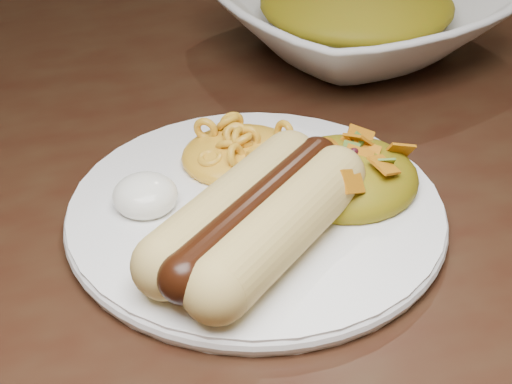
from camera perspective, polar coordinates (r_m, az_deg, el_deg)
name	(u,v)px	position (r m, az deg, el deg)	size (l,w,h in m)	color
table	(71,238)	(0.69, -13.31, -3.27)	(1.60, 0.90, 0.75)	black
plate	(256,212)	(0.53, 0.00, -1.46)	(0.25, 0.25, 0.01)	white
hotdog	(257,216)	(0.48, 0.08, -1.75)	(0.14, 0.14, 0.04)	#CFBA4F
mac_and_cheese	(240,140)	(0.57, -1.15, 3.80)	(0.09, 0.08, 0.03)	#D18240
sour_cream	(145,189)	(0.53, -8.10, 0.23)	(0.04, 0.04, 0.03)	white
taco_salad	(347,165)	(0.54, 6.63, 1.98)	(0.10, 0.10, 0.05)	#A94B08
serving_bowl	(355,17)	(0.78, 7.25, 12.52)	(0.26, 0.26, 0.06)	silver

